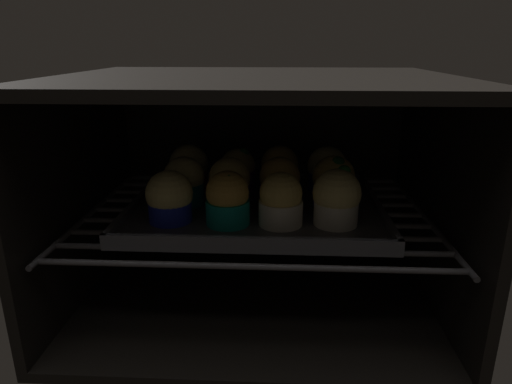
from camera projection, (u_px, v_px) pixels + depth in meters
The scene contains 15 objects.
oven_cavity at pixel (257, 185), 76.85cm from camera, with size 59.00×47.00×37.00cm.
oven_rack at pixel (256, 212), 73.88cm from camera, with size 54.80×42.00×0.80cm.
baking_tray at pixel (256, 207), 72.93cm from camera, with size 39.33×31.39×2.20cm.
muffin_row0_col0 at pixel (170, 198), 65.06cm from camera, with size 6.84×6.84×7.59cm.
muffin_row0_col1 at pixel (228, 199), 63.92cm from camera, with size 6.32×6.32×7.85cm.
muffin_row0_col2 at pixel (281, 201), 63.76cm from camera, with size 6.32×6.32×7.73cm.
muffin_row0_col3 at pixel (337, 198), 63.72cm from camera, with size 6.89×6.89×8.55cm.
muffin_row1_col0 at pixel (184, 182), 72.18cm from camera, with size 6.56×6.56×7.78cm.
muffin_row1_col1 at pixel (230, 183), 71.96cm from camera, with size 6.74×6.74×7.73cm.
muffin_row1_col2 at pixel (280, 183), 71.29cm from camera, with size 6.51×6.51×7.95cm.
muffin_row1_col3 at pixel (333, 182), 71.06cm from camera, with size 6.73×6.73×8.35cm.
muffin_row2_col0 at pixel (189, 168), 79.33cm from camera, with size 6.82×6.82×8.09cm.
muffin_row2_col1 at pixel (238, 171), 79.79cm from camera, with size 6.32×6.32×7.42cm.
muffin_row2_col2 at pixel (279, 170), 79.19cm from camera, with size 6.57×6.57×7.91cm.
muffin_row2_col3 at pixel (327, 170), 78.53cm from camera, with size 6.76×6.76×7.95cm.
Camera 1 is at (3.52, -47.05, 39.85)cm, focal length 31.59 mm.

